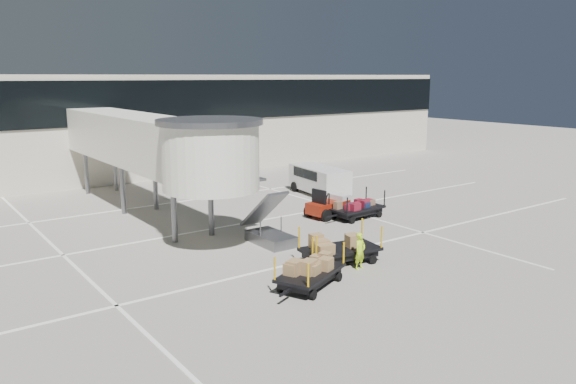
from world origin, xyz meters
name	(u,v)px	position (x,y,z in m)	size (l,w,h in m)	color
ground	(364,266)	(0.00, 0.00, 0.00)	(140.00, 140.00, 0.00)	#9F998E
lane_markings	(238,222)	(-0.67, 9.33, 0.01)	(40.00, 30.00, 0.02)	white
terminal	(112,123)	(-0.35, 29.94, 4.11)	(64.00, 12.11, 15.20)	beige
jet_bridge	(156,144)	(-3.97, 12.26, 4.28)	(5.70, 20.40, 6.03)	white
baggage_tug	(329,206)	(4.29, 7.47, 0.61)	(2.68, 1.87, 1.68)	maroon
suitcase_cart	(357,209)	(5.33, 6.26, 0.54)	(3.92, 1.76, 1.52)	black
box_cart_near	(338,249)	(-0.67, 0.95, 0.65)	(4.21, 2.20, 1.61)	black
box_cart_far	(309,272)	(-3.42, -0.56, 0.59)	(3.81, 2.65, 1.49)	black
ground_worker	(360,251)	(-0.43, -0.16, 0.78)	(0.57, 0.37, 1.56)	#B8EE19
minivan	(318,178)	(7.68, 12.65, 1.12)	(2.67, 5.15, 1.87)	silver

